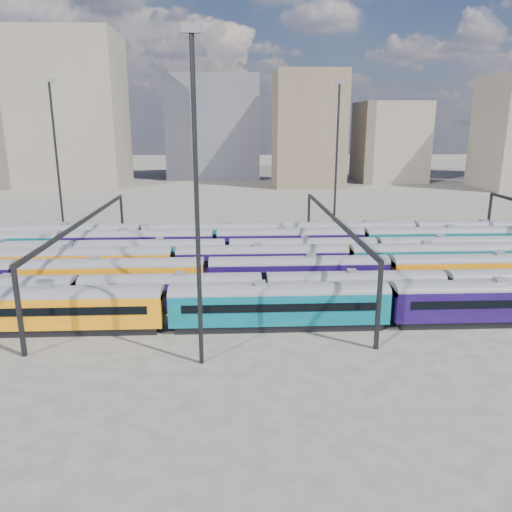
{
  "coord_description": "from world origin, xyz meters",
  "views": [
    {
      "loc": [
        -2.29,
        -59.32,
        19.03
      ],
      "look_at": [
        0.51,
        0.46,
        3.0
      ],
      "focal_mm": 35.0,
      "sensor_mm": 36.0,
      "label": 1
    }
  ],
  "objects_px": {
    "rake_0": "(498,297)",
    "rake_2": "(299,270)",
    "rake_1": "(172,288)",
    "mast_2": "(196,193)"
  },
  "relations": [
    {
      "from": "mast_2",
      "to": "rake_1",
      "type": "bearing_deg",
      "value": 107.31
    },
    {
      "from": "rake_1",
      "to": "rake_2",
      "type": "xyz_separation_m",
      "value": [
        13.87,
        5.0,
        0.24
      ]
    },
    {
      "from": "rake_0",
      "to": "rake_2",
      "type": "bearing_deg",
      "value": 151.06
    },
    {
      "from": "rake_1",
      "to": "rake_2",
      "type": "relative_size",
      "value": 1.28
    },
    {
      "from": "rake_1",
      "to": "mast_2",
      "type": "xyz_separation_m",
      "value": [
        3.74,
        -12.0,
        11.5
      ]
    },
    {
      "from": "rake_2",
      "to": "rake_1",
      "type": "bearing_deg",
      "value": -160.18
    },
    {
      "from": "rake_1",
      "to": "mast_2",
      "type": "distance_m",
      "value": 17.04
    },
    {
      "from": "rake_0",
      "to": "rake_2",
      "type": "xyz_separation_m",
      "value": [
        -18.08,
        10.0,
        -0.03
      ]
    },
    {
      "from": "rake_0",
      "to": "rake_1",
      "type": "distance_m",
      "value": 32.35
    },
    {
      "from": "rake_0",
      "to": "mast_2",
      "type": "xyz_separation_m",
      "value": [
        -28.22,
        -7.0,
        11.23
      ]
    }
  ]
}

